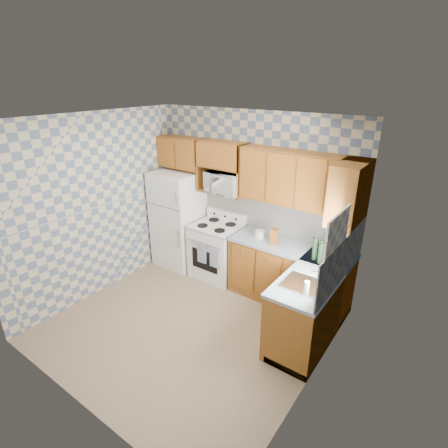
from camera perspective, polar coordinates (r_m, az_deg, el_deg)
The scene contains 29 objects.
floor at distance 4.98m, azimuth -5.71°, elevation -16.05°, with size 3.40×3.40×0.00m, color #816950.
back_wall at distance 5.47m, azimuth 4.76°, elevation 3.91°, with size 3.40×0.02×2.70m, color slate.
right_wall at distance 3.49m, azimuth 15.24°, elevation -8.55°, with size 0.02×3.20×2.70m, color slate.
backsplash_back at distance 5.33m, azimuth 8.33°, elevation 1.51°, with size 2.60×0.01×0.56m, color white.
backsplash_right at distance 4.24m, azimuth 18.86°, elevation -5.43°, with size 0.01×1.60×0.56m, color white.
refrigerator at distance 6.11m, azimuth -7.41°, elevation 0.75°, with size 0.75×0.70×1.68m, color white.
stove_body at distance 5.82m, azimuth -1.17°, elevation -4.47°, with size 0.76×0.65×0.90m, color white.
cooktop at distance 5.62m, azimuth -1.20°, elevation -0.35°, with size 0.76×0.65×0.03m, color silver.
backguard at distance 5.79m, azimuth 0.41°, elevation 1.39°, with size 0.76×0.08×0.17m, color white.
dish_towel_left at distance 5.55m, azimuth -3.65°, elevation -4.71°, with size 0.17×0.03×0.35m, color navy.
dish_towel_right at distance 5.41m, azimuth -1.58°, elevation -5.43°, with size 0.17×0.03×0.35m, color navy.
base_cabinets_back at distance 5.27m, azimuth 10.50°, elevation -8.15°, with size 1.75×0.60×0.88m, color brown.
base_cabinets_right at distance 4.70m, azimuth 14.24°, elevation -12.73°, with size 0.60×1.60×0.88m, color brown.
countertop_back at distance 5.04m, azimuth 10.85°, elevation -3.69°, with size 1.77×0.63×0.04m, color gray.
countertop_right at distance 4.46m, azimuth 14.75°, elevation -7.88°, with size 0.63×1.60×0.04m, color gray.
upper_cabinets_back at distance 4.83m, azimuth 12.40°, elevation 7.07°, with size 1.75×0.33×0.74m, color brown.
upper_cabinets_fridge at distance 5.93m, azimuth -6.85°, elevation 11.52°, with size 0.82×0.33×0.50m, color brown.
upper_cabinets_right at distance 4.44m, azimuth 19.81°, elevation 4.85°, with size 0.33×0.70×0.74m, color brown.
microwave_shelf at distance 5.56m, azimuth -0.26°, elevation 5.21°, with size 0.80×0.33×0.03m, color brown.
microwave at distance 5.42m, azimuth 0.28°, elevation 6.76°, with size 0.60×0.41×0.33m, color white.
sink at distance 4.16m, azimuth 13.03°, elevation -9.69°, with size 0.48×0.40×0.03m, color #B7B7BC.
window at distance 3.83m, azimuth 17.64°, elevation -4.21°, with size 0.02×0.66×0.86m, color silver.
bottle_0 at distance 4.68m, azimuth 14.65°, elevation -3.87°, with size 0.07×0.07×0.31m, color black.
bottle_1 at distance 4.61m, azimuth 15.51°, elevation -4.57°, with size 0.07×0.07×0.29m, color black.
bottle_2 at distance 4.68m, azimuth 16.51°, elevation -4.36°, with size 0.07×0.07×0.27m, color #652D0E.
knife_block at distance 5.01m, azimuth 8.20°, elevation -2.02°, with size 0.10×0.10×0.23m, color brown.
electric_kettle at distance 4.74m, azimuth 16.76°, elevation -4.68°, with size 0.14×0.14×0.18m, color white.
food_containers at distance 5.20m, azimuth 5.90°, elevation -1.63°, with size 0.17×0.17×0.11m, color beige, non-canonical shape.
soap_bottle at distance 3.96m, azimuth 13.31°, elevation -10.18°, with size 0.06×0.06×0.17m, color beige.
Camera 1 is at (2.63, -2.86, 3.12)m, focal length 28.00 mm.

